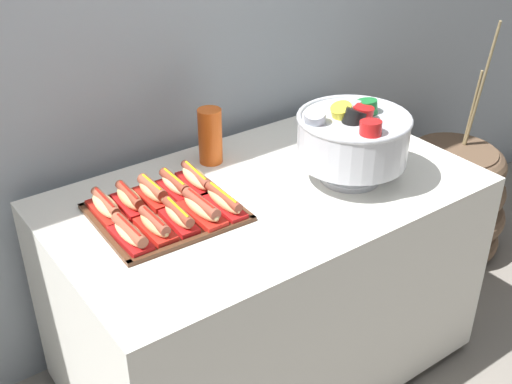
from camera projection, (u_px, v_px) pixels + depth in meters
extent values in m
plane|color=gray|center=(264.00, 364.00, 2.42)|extent=(10.00, 10.00, 0.00)
cube|color=white|center=(265.00, 280.00, 2.21)|extent=(1.36, 0.79, 0.71)
cylinder|color=black|center=(428.00, 341.00, 2.49)|extent=(0.05, 0.05, 0.04)
cylinder|color=black|center=(89.00, 381.00, 2.32)|extent=(0.05, 0.05, 0.04)
cylinder|color=black|center=(328.00, 268.00, 2.90)|extent=(0.05, 0.05, 0.04)
cylinder|color=brown|center=(447.00, 199.00, 2.96)|extent=(0.36, 0.36, 0.51)
torus|color=brown|center=(441.00, 234.00, 3.05)|extent=(0.52, 0.52, 0.12)
torus|color=brown|center=(445.00, 211.00, 2.99)|extent=(0.53, 0.53, 0.12)
torus|color=brown|center=(449.00, 187.00, 2.93)|extent=(0.50, 0.50, 0.12)
torus|color=brown|center=(453.00, 163.00, 2.86)|extent=(0.46, 0.46, 0.12)
cylinder|color=#937F56|center=(473.00, 109.00, 2.77)|extent=(0.03, 0.05, 0.36)
cylinder|color=#937F56|center=(482.00, 87.00, 2.69)|extent=(0.05, 0.09, 0.58)
cube|color=#56331E|center=(166.00, 213.00, 1.91)|extent=(0.42, 0.37, 0.01)
cube|color=#56331E|center=(194.00, 239.00, 1.78)|extent=(0.41, 0.03, 0.01)
cube|color=#56331E|center=(141.00, 187.00, 2.03)|extent=(0.41, 0.03, 0.01)
cube|color=#56331E|center=(104.00, 232.00, 1.81)|extent=(0.03, 0.36, 0.01)
cube|color=#56331E|center=(222.00, 193.00, 2.00)|extent=(0.03, 0.36, 0.01)
cube|color=red|center=(131.00, 239.00, 1.77)|extent=(0.07, 0.17, 0.02)
ellipsoid|color=#E0BC7F|center=(130.00, 233.00, 1.76)|extent=(0.05, 0.16, 0.04)
cylinder|color=#A8563D|center=(129.00, 230.00, 1.75)|extent=(0.03, 0.16, 0.03)
cylinder|color=red|center=(129.00, 225.00, 1.75)|extent=(0.01, 0.13, 0.01)
cube|color=red|center=(155.00, 230.00, 1.81)|extent=(0.06, 0.16, 0.02)
ellipsoid|color=tan|center=(155.00, 224.00, 1.80)|extent=(0.05, 0.15, 0.04)
cylinder|color=#9E4C38|center=(154.00, 220.00, 1.79)|extent=(0.03, 0.14, 0.03)
cylinder|color=red|center=(154.00, 216.00, 1.78)|extent=(0.01, 0.12, 0.01)
cube|color=red|center=(179.00, 222.00, 1.84)|extent=(0.06, 0.16, 0.02)
ellipsoid|color=#E0BC7F|center=(178.00, 215.00, 1.83)|extent=(0.05, 0.15, 0.04)
cylinder|color=brown|center=(178.00, 212.00, 1.82)|extent=(0.04, 0.15, 0.03)
cylinder|color=yellow|center=(178.00, 208.00, 1.82)|extent=(0.01, 0.12, 0.01)
cube|color=red|center=(202.00, 214.00, 1.88)|extent=(0.07, 0.18, 0.02)
ellipsoid|color=#E0BC7F|center=(201.00, 207.00, 1.87)|extent=(0.06, 0.17, 0.04)
cylinder|color=#9E4C38|center=(201.00, 203.00, 1.86)|extent=(0.04, 0.16, 0.03)
cylinder|color=red|center=(201.00, 199.00, 1.85)|extent=(0.01, 0.13, 0.01)
cube|color=red|center=(224.00, 207.00, 1.91)|extent=(0.06, 0.18, 0.02)
ellipsoid|color=#E0BC7F|center=(224.00, 200.00, 1.90)|extent=(0.05, 0.17, 0.04)
cylinder|color=brown|center=(223.00, 197.00, 1.90)|extent=(0.03, 0.16, 0.03)
cylinder|color=yellow|center=(223.00, 193.00, 1.89)|extent=(0.01, 0.14, 0.01)
cube|color=red|center=(107.00, 212.00, 1.89)|extent=(0.07, 0.17, 0.02)
ellipsoid|color=#E0BC7F|center=(106.00, 205.00, 1.88)|extent=(0.06, 0.16, 0.04)
cylinder|color=#A8563D|center=(105.00, 201.00, 1.87)|extent=(0.03, 0.15, 0.03)
cylinder|color=red|center=(105.00, 198.00, 1.86)|extent=(0.01, 0.13, 0.01)
cube|color=red|center=(130.00, 205.00, 1.92)|extent=(0.07, 0.16, 0.02)
ellipsoid|color=tan|center=(130.00, 198.00, 1.91)|extent=(0.06, 0.15, 0.04)
cylinder|color=brown|center=(129.00, 194.00, 1.91)|extent=(0.03, 0.14, 0.03)
cylinder|color=red|center=(129.00, 190.00, 1.90)|extent=(0.01, 0.12, 0.01)
cube|color=red|center=(153.00, 198.00, 1.96)|extent=(0.06, 0.16, 0.02)
ellipsoid|color=#E0BC7F|center=(153.00, 191.00, 1.95)|extent=(0.05, 0.14, 0.04)
cylinder|color=#A8563D|center=(152.00, 187.00, 1.94)|extent=(0.03, 0.13, 0.03)
cylinder|color=yellow|center=(152.00, 182.00, 1.93)|extent=(0.01, 0.11, 0.01)
cube|color=red|center=(175.00, 191.00, 2.00)|extent=(0.06, 0.15, 0.02)
ellipsoid|color=beige|center=(175.00, 184.00, 1.98)|extent=(0.05, 0.14, 0.04)
cylinder|color=brown|center=(174.00, 181.00, 1.98)|extent=(0.03, 0.14, 0.03)
cylinder|color=yellow|center=(174.00, 177.00, 1.97)|extent=(0.01, 0.12, 0.01)
cube|color=red|center=(196.00, 184.00, 2.03)|extent=(0.08, 0.18, 0.02)
ellipsoid|color=#E0BC7F|center=(196.00, 178.00, 2.02)|extent=(0.07, 0.17, 0.04)
cylinder|color=#9E4C38|center=(196.00, 174.00, 2.01)|extent=(0.04, 0.16, 0.03)
cylinder|color=yellow|center=(196.00, 171.00, 2.01)|extent=(0.02, 0.14, 0.01)
cylinder|color=silver|center=(350.00, 176.00, 2.09)|extent=(0.19, 0.19, 0.02)
cone|color=silver|center=(350.00, 167.00, 2.07)|extent=(0.07, 0.07, 0.05)
cylinder|color=silver|center=(353.00, 139.00, 2.02)|extent=(0.35, 0.35, 0.14)
torus|color=silver|center=(354.00, 118.00, 1.99)|extent=(0.36, 0.36, 0.02)
cylinder|color=#197A33|center=(367.00, 119.00, 2.03)|extent=(0.09, 0.10, 0.13)
cylinder|color=#B7BCC6|center=(353.00, 122.00, 2.01)|extent=(0.10, 0.11, 0.14)
cylinder|color=yellow|center=(344.00, 122.00, 2.01)|extent=(0.11, 0.08, 0.14)
cylinder|color=#B7BCC6|center=(315.00, 127.00, 1.98)|extent=(0.11, 0.10, 0.14)
cylinder|color=black|center=(350.00, 129.00, 1.97)|extent=(0.13, 0.09, 0.15)
cylinder|color=red|center=(370.00, 141.00, 1.90)|extent=(0.09, 0.10, 0.13)
cylinder|color=red|center=(360.00, 125.00, 1.99)|extent=(0.10, 0.10, 0.13)
cylinder|color=#EA5B19|center=(211.00, 145.00, 2.17)|extent=(0.08, 0.08, 0.12)
cylinder|color=#EA5B19|center=(210.00, 139.00, 2.16)|extent=(0.08, 0.08, 0.12)
cylinder|color=#EA5B19|center=(210.00, 133.00, 2.15)|extent=(0.08, 0.08, 0.12)
cylinder|color=#EA5B19|center=(210.00, 127.00, 2.14)|extent=(0.08, 0.08, 0.12)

